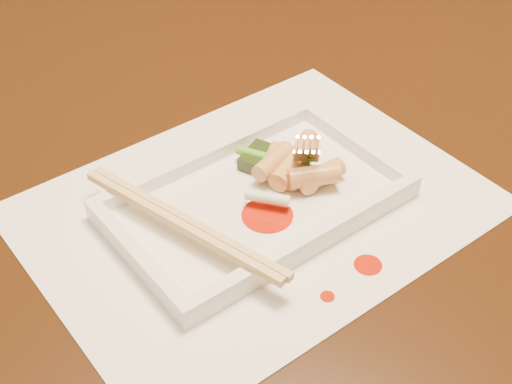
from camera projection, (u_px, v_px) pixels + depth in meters
table at (156, 210)px, 0.80m from camera, size 1.40×0.90×0.75m
placemat at (256, 207)px, 0.65m from camera, size 0.40×0.30×0.00m
sauce_splatter_a at (368, 265)px, 0.60m from camera, size 0.02×0.02×0.00m
sauce_splatter_b at (327, 296)px, 0.57m from camera, size 0.01×0.01×0.00m
plate_base at (256, 204)px, 0.65m from camera, size 0.26×0.16×0.01m
plate_rim_far at (209, 154)px, 0.69m from camera, size 0.26×0.01×0.01m
plate_rim_near at (310, 241)px, 0.60m from camera, size 0.26×0.01×0.01m
plate_rim_left at (136, 255)px, 0.58m from camera, size 0.01×0.14×0.01m
plate_rim_right at (356, 144)px, 0.70m from camera, size 0.01×0.14×0.01m
veg_piece at (260, 158)px, 0.68m from camera, size 0.05×0.04×0.01m
scallion_white at (267, 198)px, 0.63m from camera, size 0.03×0.04×0.01m
scallion_green at (278, 161)px, 0.67m from camera, size 0.05×0.08×0.01m
chopstick_a at (179, 224)px, 0.60m from camera, size 0.06×0.21×0.01m
chopstick_b at (187, 220)px, 0.60m from camera, size 0.06×0.21×0.01m
fork at (305, 97)px, 0.64m from camera, size 0.09×0.10×0.14m
sauce_blob_0 at (267, 215)px, 0.63m from camera, size 0.05×0.05×0.00m
rice_cake_0 at (300, 174)px, 0.66m from camera, size 0.03×0.05×0.02m
rice_cake_1 at (296, 170)px, 0.66m from camera, size 0.04×0.04×0.02m
rice_cake_2 at (273, 161)px, 0.66m from camera, size 0.05×0.03×0.02m
rice_cake_3 at (302, 151)px, 0.68m from camera, size 0.05×0.04×0.02m
rice_cake_4 at (290, 168)px, 0.66m from camera, size 0.05×0.04×0.02m
rice_cake_5 at (314, 176)px, 0.65m from camera, size 0.05×0.04×0.02m
rice_cake_6 at (323, 174)px, 0.66m from camera, size 0.04×0.02×0.02m
rice_cake_7 at (272, 161)px, 0.67m from camera, size 0.04×0.04×0.02m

